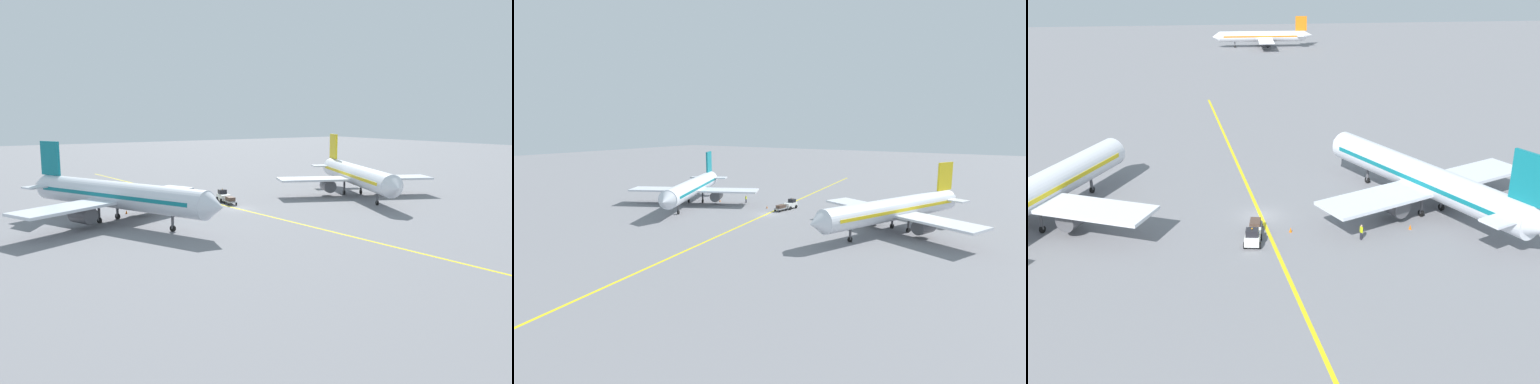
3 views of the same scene
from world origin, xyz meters
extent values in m
plane|color=slate|center=(0.00, 0.00, 0.00)|extent=(400.00, 400.00, 0.00)
cube|color=yellow|center=(0.00, 0.00, 0.00)|extent=(12.14, 119.46, 0.01)
cylinder|color=silver|center=(-24.31, 0.87, 3.80)|extent=(15.45, 28.88, 3.60)
cone|color=silver|center=(-17.74, 15.68, 3.80)|extent=(4.10, 3.58, 3.42)
cone|color=silver|center=(-30.99, -14.22, 4.10)|extent=(4.01, 3.98, 3.06)
cube|color=yellow|center=(-24.31, 0.87, 3.95)|extent=(14.27, 26.16, 0.50)
cube|color=silver|center=(-24.71, -0.05, 3.08)|extent=(27.70, 16.10, 0.36)
cylinder|color=#4C4C51|center=(-29.28, 1.98, 1.83)|extent=(3.31, 3.82, 2.20)
cylinder|color=#4C4C51|center=(-20.14, -2.07, 1.83)|extent=(3.31, 3.82, 2.20)
cube|color=yellow|center=(-29.98, -11.93, 8.10)|extent=(1.95, 3.80, 5.00)
cube|color=silver|center=(-29.78, -11.47, 4.20)|extent=(9.20, 5.84, 0.24)
cylinder|color=#4C4C51|center=(-20.41, 9.64, 1.40)|extent=(0.36, 0.36, 2.00)
cylinder|color=black|center=(-20.41, 9.64, 0.40)|extent=(0.58, 0.84, 0.80)
cylinder|color=#4C4C51|center=(-26.58, -0.31, 1.40)|extent=(0.36, 0.36, 2.00)
cylinder|color=black|center=(-26.58, -0.31, 0.40)|extent=(0.58, 0.84, 0.80)
cylinder|color=#4C4C51|center=(-23.65, -1.61, 1.40)|extent=(0.36, 0.36, 2.00)
cylinder|color=black|center=(-23.65, -1.61, 0.40)|extent=(0.58, 0.84, 0.80)
cylinder|color=silver|center=(18.75, 0.27, 3.80)|extent=(15.92, 28.72, 3.60)
cone|color=silver|center=(11.91, 14.96, 3.80)|extent=(4.11, 3.62, 3.42)
cone|color=silver|center=(25.71, -14.69, 4.10)|extent=(4.04, 4.01, 3.06)
cube|color=#0F727F|center=(18.75, 0.27, 3.95)|extent=(14.69, 26.02, 0.50)
cube|color=silver|center=(19.17, -0.64, 3.08)|extent=(27.58, 16.53, 0.36)
cylinder|color=#4C4C51|center=(14.64, -2.74, 1.83)|extent=(3.34, 3.83, 2.20)
cylinder|color=#4C4C51|center=(23.70, 1.47, 1.83)|extent=(3.34, 3.83, 2.20)
cube|color=#0F727F|center=(24.65, -12.42, 8.10)|extent=(2.01, 3.78, 5.00)
cube|color=silver|center=(24.44, -11.97, 4.20)|extent=(9.17, 5.97, 0.24)
cylinder|color=#4C4C51|center=(14.70, 8.98, 1.40)|extent=(0.36, 0.36, 2.00)
cylinder|color=black|center=(14.70, 8.98, 0.40)|extent=(0.59, 0.84, 0.80)
cylinder|color=#4C4C51|center=(18.14, -2.22, 1.40)|extent=(0.36, 0.36, 2.00)
cylinder|color=black|center=(18.14, -2.22, 0.40)|extent=(0.59, 0.84, 0.80)
cylinder|color=#4C4C51|center=(21.04, -0.87, 1.40)|extent=(0.36, 0.36, 2.00)
cylinder|color=black|center=(21.04, -0.87, 0.40)|extent=(0.59, 0.84, 0.80)
cube|color=white|center=(-1.40, -7.02, 0.80)|extent=(1.94, 3.19, 0.90)
cube|color=black|center=(-1.49, -7.56, 1.60)|extent=(1.43, 1.28, 0.70)
sphere|color=orange|center=(-1.49, -7.56, 2.03)|extent=(0.16, 0.16, 0.16)
cylinder|color=black|center=(-0.81, -8.10, 0.35)|extent=(0.35, 0.73, 0.70)
cylinder|color=black|center=(-2.29, -7.87, 0.35)|extent=(0.35, 0.73, 0.70)
cylinder|color=black|center=(-0.51, -6.17, 0.35)|extent=(0.35, 0.73, 0.70)
cylinder|color=black|center=(-1.99, -5.94, 0.35)|extent=(0.35, 0.73, 0.70)
cube|color=gray|center=(-0.91, -3.86, 0.54)|extent=(1.78, 2.78, 0.20)
cube|color=#4C382D|center=(-0.91, -3.86, 0.94)|extent=(1.39, 1.97, 0.60)
cylinder|color=black|center=(-0.45, -4.98, 0.22)|extent=(0.21, 0.46, 0.44)
cylinder|color=black|center=(-1.69, -4.79, 0.22)|extent=(0.21, 0.46, 0.44)
cylinder|color=black|center=(-0.13, -2.93, 0.22)|extent=(0.21, 0.46, 0.44)
cylinder|color=black|center=(-1.37, -2.73, 0.22)|extent=(0.21, 0.46, 0.44)
cylinder|color=#23232D|center=(9.91, -7.16, 0.42)|extent=(0.16, 0.16, 0.85)
cylinder|color=#23232D|center=(9.95, -7.35, 0.42)|extent=(0.16, 0.16, 0.85)
cube|color=#CCD819|center=(9.93, -7.25, 1.15)|extent=(0.28, 0.39, 0.60)
cylinder|color=#CCD819|center=(9.88, -7.02, 1.15)|extent=(0.10, 0.10, 0.55)
cylinder|color=#CCD819|center=(9.97, -7.49, 1.15)|extent=(0.10, 0.10, 0.55)
sphere|color=tan|center=(9.93, -7.25, 1.57)|extent=(0.22, 0.22, 0.22)
cone|color=orange|center=(2.83, -4.63, 0.28)|extent=(0.32, 0.32, 0.55)
cone|color=orange|center=(15.84, -5.42, 0.28)|extent=(0.32, 0.32, 0.55)
camera|label=1|loc=(38.77, 65.57, 14.27)|focal=35.00mm
camera|label=2|loc=(-39.85, 64.50, 17.08)|focal=28.00mm
camera|label=3|loc=(-4.72, -62.36, 27.86)|focal=42.00mm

